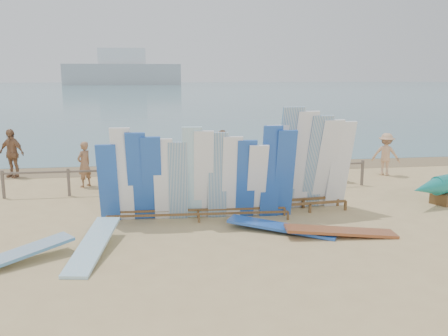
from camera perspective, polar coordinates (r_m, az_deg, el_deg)
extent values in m
plane|color=tan|center=(13.08, -2.61, -5.96)|extent=(160.00, 160.00, 0.00)
cube|color=slate|center=(140.50, -8.26, 9.45)|extent=(320.00, 240.00, 0.02)
cube|color=olive|center=(20.05, -4.81, 0.04)|extent=(40.00, 2.60, 0.01)
cube|color=#999EA3|center=(192.74, -12.09, 10.94)|extent=(45.00, 8.00, 8.00)
cube|color=silver|center=(192.87, -12.17, 13.02)|extent=(18.00, 6.00, 6.00)
cube|color=#67594E|center=(15.79, -3.80, -0.01)|extent=(12.00, 0.06, 0.06)
cube|color=#67594E|center=(16.49, -25.04, -1.81)|extent=(0.08, 0.08, 0.90)
cube|color=#67594E|center=(16.04, -18.18, -1.65)|extent=(0.08, 0.08, 0.90)
cube|color=#67594E|center=(15.82, -11.02, -1.46)|extent=(0.08, 0.08, 0.90)
cube|color=#67594E|center=(15.86, -3.78, -1.25)|extent=(0.08, 0.08, 0.90)
cube|color=#67594E|center=(16.15, 3.30, -1.02)|extent=(0.08, 0.08, 0.90)
cube|color=#67594E|center=(16.67, 10.05, -0.78)|extent=(0.08, 0.08, 0.90)
cube|color=#67594E|center=(17.41, 16.29, -0.56)|extent=(0.08, 0.08, 0.90)
cube|color=brown|center=(12.59, -3.05, -5.56)|extent=(4.80, 0.32, 0.06)
cube|color=brown|center=(12.97, -3.13, -5.05)|extent=(4.80, 0.32, 0.06)
cube|color=#2353B3|center=(12.70, -13.76, -1.84)|extent=(0.54, 0.55, 2.13)
cube|color=white|center=(12.60, -12.11, -0.87)|extent=(0.54, 0.62, 2.55)
cube|color=#2353B3|center=(12.58, -10.39, -1.11)|extent=(0.55, 0.73, 2.43)
cube|color=#2353B3|center=(12.56, -8.66, -1.32)|extent=(0.55, 0.76, 2.32)
cube|color=white|center=(12.55, -7.29, -1.44)|extent=(0.54, 0.60, 2.26)
cube|color=silver|center=(12.56, -5.57, -1.61)|extent=(0.54, 0.57, 2.17)
cube|color=#8BC5DF|center=(12.52, -3.85, -0.69)|extent=(0.55, 0.78, 2.57)
cube|color=white|center=(12.54, -2.48, -0.90)|extent=(0.55, 0.79, 2.46)
cube|color=silver|center=(12.57, -0.76, -0.99)|extent=(0.54, 0.61, 2.41)
cube|color=white|center=(12.62, 0.95, -1.19)|extent=(0.54, 0.66, 2.30)
cube|color=#2353B3|center=(12.68, 2.64, -1.38)|extent=(0.54, 0.67, 2.20)
cube|color=white|center=(12.74, 3.98, -1.63)|extent=(0.55, 0.77, 2.07)
cube|color=#2353B3|center=(12.75, 5.66, -0.51)|extent=(0.54, 0.56, 2.56)
cube|color=#2353B3|center=(12.84, 7.31, -0.74)|extent=(0.54, 0.67, 2.44)
cube|color=brown|center=(13.65, 10.32, -4.21)|extent=(2.20, 0.25, 0.07)
cube|color=brown|center=(14.08, 9.53, -3.71)|extent=(2.20, 0.25, 0.07)
cube|color=white|center=(13.27, 5.97, -0.14)|extent=(0.66, 0.70, 2.53)
cube|color=silver|center=(13.37, 7.70, 0.98)|extent=(0.67, 0.87, 3.02)
cube|color=white|center=(13.54, 9.37, 0.79)|extent=(0.68, 0.89, 2.90)
cube|color=silver|center=(13.72, 10.99, 0.61)|extent=(0.68, 0.91, 2.77)
cube|color=white|center=(13.87, 12.22, 0.42)|extent=(0.68, 0.93, 2.65)
cube|color=white|center=(14.06, 13.77, 0.35)|extent=(0.66, 0.72, 2.58)
cube|color=brown|center=(15.78, 24.80, -3.37)|extent=(0.68, 0.73, 0.35)
cone|color=#18857E|center=(14.96, 23.16, -2.24)|extent=(1.28, 0.97, 0.54)
cube|color=brown|center=(13.97, 5.08, -1.87)|extent=(0.99, 0.78, 0.05)
cube|color=white|center=(13.92, 5.10, -0.82)|extent=(0.47, 0.12, 0.42)
cube|color=#8BC5DF|center=(10.91, -15.41, -9.91)|extent=(1.02, 2.74, 0.43)
cube|color=silver|center=(10.84, -24.47, -10.67)|extent=(2.52, 2.02, 0.36)
cube|color=#954E28|center=(11.94, 13.82, -7.98)|extent=(2.74, 0.83, 0.26)
cube|color=#2353B3|center=(12.00, 6.91, -7.63)|extent=(2.65, 1.76, 0.25)
cube|color=red|center=(16.78, -2.64, -0.89)|extent=(0.67, 0.62, 0.06)
cube|color=red|center=(16.97, -2.86, 0.31)|extent=(0.62, 0.25, 0.60)
cube|color=red|center=(17.13, -2.03, -0.79)|extent=(0.63, 0.60, 0.05)
cube|color=red|center=(17.29, -2.31, 0.24)|extent=(0.55, 0.29, 0.53)
cube|color=red|center=(16.86, 3.66, -0.27)|extent=(0.65, 0.81, 0.52)
cube|color=red|center=(17.07, 3.82, 1.00)|extent=(0.45, 0.30, 0.33)
imported|color=tan|center=(18.01, -0.49, 1.66)|extent=(0.92, 0.55, 1.76)
imported|color=#8C6042|center=(19.71, -24.19, 1.64)|extent=(1.18, 0.92, 1.86)
imported|color=tan|center=(19.43, 18.91, 1.58)|extent=(1.11, 0.99, 1.64)
imported|color=#8C6042|center=(17.47, -0.27, 1.56)|extent=(1.19, 0.82, 1.87)
imported|color=beige|center=(17.87, 12.84, 1.35)|extent=(0.85, 0.95, 1.79)
imported|color=tan|center=(19.05, 6.38, 1.76)|extent=(1.04, 0.57, 1.53)
imported|color=#8C6042|center=(17.16, -16.46, 0.43)|extent=(0.61, 0.65, 1.59)
imported|color=beige|center=(19.50, -3.61, 2.41)|extent=(1.73, 1.21, 1.79)
imported|color=beige|center=(16.34, -10.57, 0.20)|extent=(0.50, 0.83, 1.60)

